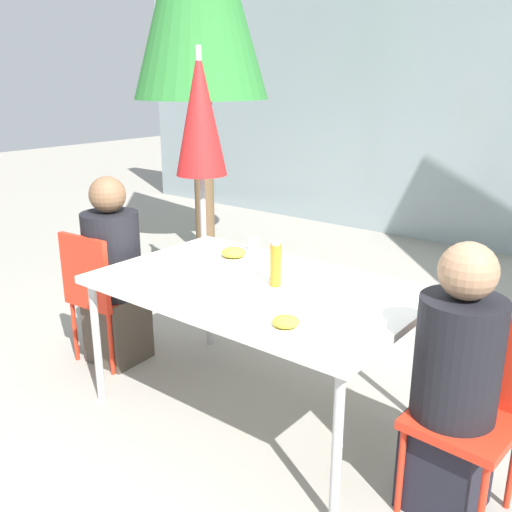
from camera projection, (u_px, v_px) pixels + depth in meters
ground_plane at (256, 410)px, 3.19m from camera, size 24.00×24.00×0.00m
building_facade at (503, 106)px, 5.74m from camera, size 10.00×0.20×3.00m
dining_table at (256, 292)px, 2.98m from camera, size 1.68×1.04×0.76m
chair_left at (100, 288)px, 3.59m from camera, size 0.43×0.43×0.87m
person_left at (114, 277)px, 3.61m from camera, size 0.35×0.35×1.21m
chair_right at (473, 397)px, 2.37m from camera, size 0.42×0.42×0.87m
person_right at (454, 389)px, 2.32m from camera, size 0.34×0.34×1.19m
closed_umbrella at (200, 123)px, 4.24m from camera, size 0.39×0.39×2.00m
plate_0 at (234, 255)px, 3.35m from camera, size 0.26×0.26×0.07m
plate_1 at (286, 325)px, 2.42m from camera, size 0.21×0.21×0.06m
bottle at (276, 265)px, 2.90m from camera, size 0.06×0.06×0.24m
drinking_cup at (254, 244)px, 3.52m from camera, size 0.07×0.07×0.08m
salad_bowl at (367, 287)px, 2.83m from camera, size 0.15×0.15×0.06m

